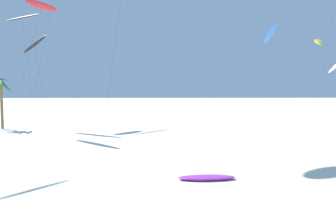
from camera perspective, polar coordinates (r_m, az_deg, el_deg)
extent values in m
cylinder|color=olive|center=(54.97, -24.50, 0.92)|extent=(0.36, 0.36, 6.38)
cone|color=#287533|center=(54.68, -23.88, 3.56)|extent=(1.85, 0.74, 1.76)
cone|color=#287533|center=(55.48, -23.99, 3.72)|extent=(1.23, 2.02, 1.53)
cone|color=#287533|center=(55.65, -24.75, 3.63)|extent=(1.54, 1.88, 1.63)
cone|color=#287533|center=(53.92, -24.60, 4.04)|extent=(1.32, 2.09, 0.95)
ellipsoid|color=black|center=(58.24, -21.79, 13.54)|extent=(6.84, 5.01, 0.91)
ellipsoid|color=white|center=(58.25, -21.79, 13.56)|extent=(6.61, 4.54, 0.58)
cylinder|color=#4C4C51|center=(55.78, -20.89, 5.83)|extent=(2.42, 2.81, 15.62)
cylinder|color=#4C4C51|center=(38.87, 23.22, 7.04)|extent=(3.43, 3.05, 16.44)
cylinder|color=#4C4C51|center=(60.06, -19.17, 8.05)|extent=(2.68, 5.81, 20.42)
cylinder|color=#4C4C51|center=(34.82, -8.30, 10.22)|extent=(1.82, 6.86, 19.50)
ellipsoid|color=blue|center=(50.81, 15.63, 11.66)|extent=(1.86, 7.65, 2.52)
ellipsoid|color=black|center=(50.81, 15.63, 11.70)|extent=(1.15, 7.77, 2.18)
cylinder|color=#4C4C51|center=(45.76, 16.76, 4.41)|extent=(0.75, 9.52, 12.65)
ellipsoid|color=red|center=(61.43, -19.10, 15.40)|extent=(4.53, 4.07, 1.85)
ellipsoid|color=orange|center=(61.44, -19.10, 15.44)|extent=(4.14, 3.72, 1.24)
cylinder|color=#4C4C51|center=(57.43, -21.21, 6.96)|extent=(2.68, 7.08, 18.00)
ellipsoid|color=yellow|center=(63.58, 22.46, 10.06)|extent=(3.44, 5.39, 2.11)
ellipsoid|color=white|center=(63.58, 22.46, 10.09)|extent=(2.56, 5.16, 1.67)
cylinder|color=#4C4C51|center=(59.22, 21.91, 4.27)|extent=(3.95, 7.11, 12.66)
ellipsoid|color=black|center=(47.08, -20.14, 9.86)|extent=(4.98, 5.61, 2.60)
ellipsoid|color=white|center=(47.08, -20.14, 9.91)|extent=(4.72, 5.23, 1.97)
cylinder|color=#4C4C51|center=(44.43, -18.94, 3.15)|extent=(3.07, 4.15, 10.77)
ellipsoid|color=purple|center=(24.31, 6.03, -10.12)|extent=(3.82, 1.36, 0.28)
ellipsoid|color=red|center=(24.31, 6.03, -10.08)|extent=(1.74, 1.11, 0.17)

